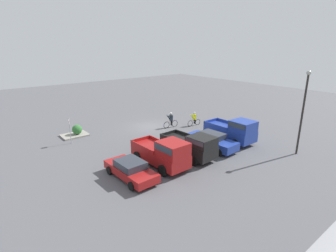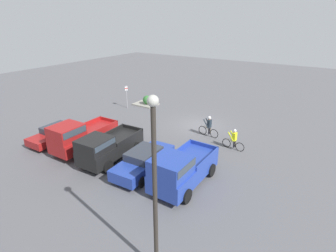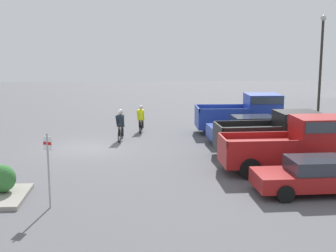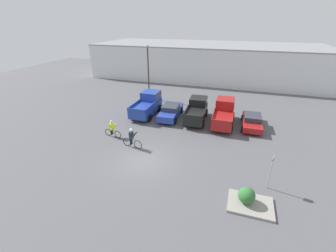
{
  "view_description": "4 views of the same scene",
  "coord_description": "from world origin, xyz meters",
  "px_view_note": "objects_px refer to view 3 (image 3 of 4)",
  "views": [
    {
      "loc": [
        16.15,
        23.2,
        8.85
      ],
      "look_at": [
        0.69,
        4.08,
        1.2
      ],
      "focal_mm": 28.0,
      "sensor_mm": 36.0,
      "label": 1
    },
    {
      "loc": [
        -9.56,
        19.95,
        8.98
      ],
      "look_at": [
        0.69,
        4.08,
        1.2
      ],
      "focal_mm": 28.0,
      "sensor_mm": 36.0,
      "label": 2
    },
    {
      "loc": [
        23.54,
        2.54,
        5.35
      ],
      "look_at": [
        0.69,
        4.08,
        1.2
      ],
      "focal_mm": 50.0,
      "sensor_mm": 36.0,
      "label": 3
    },
    {
      "loc": [
        6.25,
        -13.01,
        9.77
      ],
      "look_at": [
        0.69,
        4.08,
        1.2
      ],
      "focal_mm": 24.0,
      "sensor_mm": 36.0,
      "label": 4
    }
  ],
  "objects_px": {
    "sedan_0": "(253,130)",
    "cyclist_0": "(121,124)",
    "fire_lane_sign": "(48,163)",
    "sedan_1": "(317,176)",
    "shrub": "(2,179)",
    "pickup_truck_2": "(295,144)",
    "cyclist_1": "(141,118)",
    "pickup_truck_0": "(246,113)",
    "pickup_truck_1": "(276,133)",
    "lamppost": "(321,62)"
  },
  "relations": [
    {
      "from": "pickup_truck_0",
      "to": "cyclist_1",
      "type": "bearing_deg",
      "value": -98.44
    },
    {
      "from": "pickup_truck_1",
      "to": "shrub",
      "type": "xyz_separation_m",
      "value": [
        5.2,
        -11.26,
        -0.45
      ]
    },
    {
      "from": "pickup_truck_0",
      "to": "shrub",
      "type": "relative_size",
      "value": 5.04
    },
    {
      "from": "pickup_truck_0",
      "to": "fire_lane_sign",
      "type": "distance_m",
      "value": 15.21
    },
    {
      "from": "cyclist_0",
      "to": "lamppost",
      "type": "distance_m",
      "value": 13.32
    },
    {
      "from": "cyclist_1",
      "to": "fire_lane_sign",
      "type": "distance_m",
      "value": 13.37
    },
    {
      "from": "cyclist_1",
      "to": "lamppost",
      "type": "xyz_separation_m",
      "value": [
        -1.04,
        11.31,
        3.26
      ]
    },
    {
      "from": "fire_lane_sign",
      "to": "shrub",
      "type": "height_order",
      "value": "fire_lane_sign"
    },
    {
      "from": "lamppost",
      "to": "pickup_truck_0",
      "type": "bearing_deg",
      "value": -69.24
    },
    {
      "from": "cyclist_1",
      "to": "fire_lane_sign",
      "type": "xyz_separation_m",
      "value": [
        12.98,
        -3.09,
        0.69
      ]
    },
    {
      "from": "sedan_1",
      "to": "shrub",
      "type": "height_order",
      "value": "sedan_1"
    },
    {
      "from": "cyclist_0",
      "to": "shrub",
      "type": "height_order",
      "value": "cyclist_0"
    },
    {
      "from": "pickup_truck_1",
      "to": "cyclist_1",
      "type": "xyz_separation_m",
      "value": [
        -6.49,
        -6.29,
        -0.29
      ]
    },
    {
      "from": "pickup_truck_0",
      "to": "cyclist_1",
      "type": "xyz_separation_m",
      "value": [
        -0.91,
        -6.15,
        -0.38
      ]
    },
    {
      "from": "fire_lane_sign",
      "to": "cyclist_1",
      "type": "bearing_deg",
      "value": 166.59
    },
    {
      "from": "pickup_truck_0",
      "to": "pickup_truck_2",
      "type": "relative_size",
      "value": 0.96
    },
    {
      "from": "sedan_1",
      "to": "fire_lane_sign",
      "type": "height_order",
      "value": "fire_lane_sign"
    },
    {
      "from": "pickup_truck_2",
      "to": "sedan_1",
      "type": "bearing_deg",
      "value": -2.64
    },
    {
      "from": "sedan_0",
      "to": "sedan_1",
      "type": "relative_size",
      "value": 1.08
    },
    {
      "from": "pickup_truck_1",
      "to": "fire_lane_sign",
      "type": "distance_m",
      "value": 11.42
    },
    {
      "from": "fire_lane_sign",
      "to": "shrub",
      "type": "xyz_separation_m",
      "value": [
        -1.3,
        -1.87,
        -0.85
      ]
    },
    {
      "from": "pickup_truck_0",
      "to": "shrub",
      "type": "bearing_deg",
      "value": -45.92
    },
    {
      "from": "pickup_truck_0",
      "to": "sedan_0",
      "type": "bearing_deg",
      "value": -4.61
    },
    {
      "from": "shrub",
      "to": "pickup_truck_0",
      "type": "bearing_deg",
      "value": 134.08
    },
    {
      "from": "pickup_truck_2",
      "to": "sedan_1",
      "type": "height_order",
      "value": "pickup_truck_2"
    },
    {
      "from": "pickup_truck_2",
      "to": "lamppost",
      "type": "height_order",
      "value": "lamppost"
    },
    {
      "from": "pickup_truck_2",
      "to": "cyclist_1",
      "type": "distance_m",
      "value": 11.21
    },
    {
      "from": "pickup_truck_0",
      "to": "sedan_0",
      "type": "height_order",
      "value": "pickup_truck_0"
    },
    {
      "from": "sedan_0",
      "to": "cyclist_0",
      "type": "relative_size",
      "value": 2.64
    },
    {
      "from": "pickup_truck_2",
      "to": "sedan_1",
      "type": "xyz_separation_m",
      "value": [
        2.81,
        -0.13,
        -0.53
      ]
    },
    {
      "from": "sedan_0",
      "to": "fire_lane_sign",
      "type": "relative_size",
      "value": 1.96
    },
    {
      "from": "cyclist_1",
      "to": "fire_lane_sign",
      "type": "relative_size",
      "value": 0.71
    },
    {
      "from": "lamppost",
      "to": "shrub",
      "type": "bearing_deg",
      "value": -51.98
    },
    {
      "from": "cyclist_0",
      "to": "fire_lane_sign",
      "type": "relative_size",
      "value": 0.74
    },
    {
      "from": "fire_lane_sign",
      "to": "pickup_truck_2",
      "type": "bearing_deg",
      "value": 111.52
    },
    {
      "from": "sedan_0",
      "to": "sedan_1",
      "type": "height_order",
      "value": "sedan_0"
    },
    {
      "from": "lamppost",
      "to": "cyclist_1",
      "type": "bearing_deg",
      "value": -84.75
    },
    {
      "from": "pickup_truck_0",
      "to": "fire_lane_sign",
      "type": "bearing_deg",
      "value": -37.46
    },
    {
      "from": "pickup_truck_1",
      "to": "shrub",
      "type": "distance_m",
      "value": 12.41
    },
    {
      "from": "cyclist_0",
      "to": "cyclist_1",
      "type": "xyz_separation_m",
      "value": [
        -2.52,
        1.14,
        -0.09
      ]
    },
    {
      "from": "pickup_truck_0",
      "to": "pickup_truck_1",
      "type": "height_order",
      "value": "pickup_truck_0"
    },
    {
      "from": "sedan_1",
      "to": "pickup_truck_0",
      "type": "bearing_deg",
      "value": 179.84
    },
    {
      "from": "sedan_1",
      "to": "fire_lane_sign",
      "type": "distance_m",
      "value": 9.3
    },
    {
      "from": "pickup_truck_2",
      "to": "lamppost",
      "type": "distance_m",
      "value": 11.86
    },
    {
      "from": "cyclist_0",
      "to": "fire_lane_sign",
      "type": "bearing_deg",
      "value": -10.61
    },
    {
      "from": "pickup_truck_2",
      "to": "cyclist_0",
      "type": "height_order",
      "value": "pickup_truck_2"
    },
    {
      "from": "sedan_0",
      "to": "pickup_truck_1",
      "type": "xyz_separation_m",
      "value": [
        2.78,
        0.36,
        0.35
      ]
    },
    {
      "from": "pickup_truck_0",
      "to": "pickup_truck_1",
      "type": "relative_size",
      "value": 0.99
    },
    {
      "from": "sedan_0",
      "to": "pickup_truck_2",
      "type": "bearing_deg",
      "value": 3.31
    },
    {
      "from": "cyclist_0",
      "to": "pickup_truck_0",
      "type": "bearing_deg",
      "value": 102.44
    }
  ]
}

